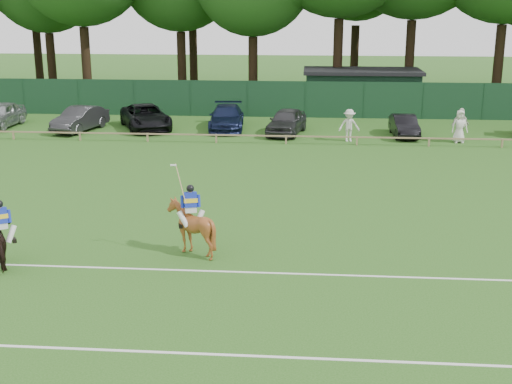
# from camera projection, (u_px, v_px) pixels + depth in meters

# --- Properties ---
(ground) EXTENTS (160.00, 160.00, 0.00)m
(ground) POSITION_uv_depth(u_px,v_px,m) (233.00, 260.00, 21.72)
(ground) COLOR #1E4C14
(ground) RESTS_ON ground
(horse_dark) EXTENTS (1.68, 1.97, 1.53)m
(horse_dark) POSITION_uv_depth(u_px,v_px,m) (3.00, 242.00, 21.07)
(horse_dark) COLOR black
(horse_dark) RESTS_ON ground
(horse_chestnut) EXTENTS (1.81, 1.93, 1.78)m
(horse_chestnut) POSITION_uv_depth(u_px,v_px,m) (191.00, 227.00, 22.03)
(horse_chestnut) COLOR brown
(horse_chestnut) RESTS_ON ground
(sedan_silver) EXTENTS (1.92, 4.67, 1.58)m
(sedan_silver) POSITION_uv_depth(u_px,v_px,m) (0.00, 115.00, 43.68)
(sedan_silver) COLOR #9B9EA0
(sedan_silver) RESTS_ON ground
(sedan_grey) EXTENTS (2.63, 4.78, 1.49)m
(sedan_grey) POSITION_uv_depth(u_px,v_px,m) (80.00, 119.00, 42.52)
(sedan_grey) COLOR #2B2B2D
(sedan_grey) RESTS_ON ground
(suv_black) EXTENTS (4.57, 6.04, 1.52)m
(suv_black) POSITION_uv_depth(u_px,v_px,m) (146.00, 117.00, 43.12)
(suv_black) COLOR black
(suv_black) RESTS_ON ground
(sedan_navy) EXTENTS (2.46, 5.27, 1.49)m
(sedan_navy) POSITION_uv_depth(u_px,v_px,m) (227.00, 118.00, 42.99)
(sedan_navy) COLOR #111836
(sedan_navy) RESTS_ON ground
(hatch_grey) EXTENTS (2.67, 4.79, 1.54)m
(hatch_grey) POSITION_uv_depth(u_px,v_px,m) (287.00, 121.00, 41.52)
(hatch_grey) COLOR #323134
(hatch_grey) RESTS_ON ground
(estate_black) EXTENTS (1.52, 3.93, 1.28)m
(estate_black) POSITION_uv_depth(u_px,v_px,m) (404.00, 126.00, 40.83)
(estate_black) COLOR black
(estate_black) RESTS_ON ground
(spectator_left) EXTENTS (1.30, 0.87, 1.87)m
(spectator_left) POSITION_uv_depth(u_px,v_px,m) (349.00, 125.00, 39.33)
(spectator_left) COLOR beige
(spectator_left) RESTS_ON ground
(spectator_mid) EXTENTS (1.24, 0.92, 1.96)m
(spectator_mid) POSITION_uv_depth(u_px,v_px,m) (460.00, 125.00, 39.21)
(spectator_mid) COLOR beige
(spectator_mid) RESTS_ON ground
(spectator_right) EXTENTS (0.97, 0.68, 1.88)m
(spectator_right) POSITION_uv_depth(u_px,v_px,m) (460.00, 126.00, 38.98)
(spectator_right) COLOR silver
(spectator_right) RESTS_ON ground
(rider_dark) EXTENTS (0.86, 0.64, 1.41)m
(rider_dark) POSITION_uv_depth(u_px,v_px,m) (1.00, 221.00, 20.87)
(rider_dark) COLOR silver
(rider_dark) RESTS_ON ground
(rider_chestnut) EXTENTS (0.97, 0.51, 2.05)m
(rider_chestnut) POSITION_uv_depth(u_px,v_px,m) (191.00, 204.00, 21.80)
(rider_chestnut) COLOR silver
(rider_chestnut) RESTS_ON ground
(pitch_lines) EXTENTS (60.00, 5.10, 0.01)m
(pitch_lines) POSITION_uv_depth(u_px,v_px,m) (218.00, 307.00, 18.37)
(pitch_lines) COLOR silver
(pitch_lines) RESTS_ON ground
(pitch_rail) EXTENTS (62.10, 0.10, 0.50)m
(pitch_rail) POSITION_uv_depth(u_px,v_px,m) (268.00, 136.00, 38.86)
(pitch_rail) COLOR #997F5B
(pitch_rail) RESTS_ON ground
(perimeter_fence) EXTENTS (92.08, 0.08, 2.50)m
(perimeter_fence) POSITION_uv_depth(u_px,v_px,m) (277.00, 99.00, 47.26)
(perimeter_fence) COLOR #14351E
(perimeter_fence) RESTS_ON ground
(utility_shed) EXTENTS (8.40, 4.40, 3.04)m
(utility_shed) POSITION_uv_depth(u_px,v_px,m) (361.00, 90.00, 49.59)
(utility_shed) COLOR #14331E
(utility_shed) RESTS_ON ground
(tree_row) EXTENTS (96.00, 12.00, 21.00)m
(tree_row) POSITION_uv_depth(u_px,v_px,m) (306.00, 101.00, 55.12)
(tree_row) COLOR #26561C
(tree_row) RESTS_ON ground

